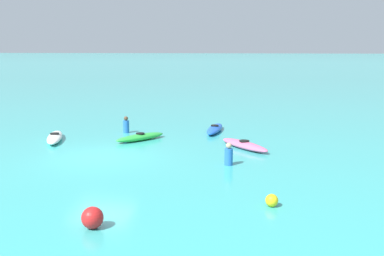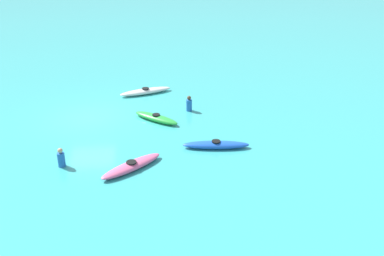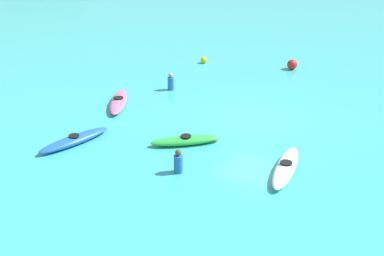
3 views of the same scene
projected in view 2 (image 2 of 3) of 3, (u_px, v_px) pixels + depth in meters
ground_plane at (89, 117)px, 24.74m from camera, size 600.00×600.00×0.00m
kayak_blue at (216, 145)px, 21.43m from camera, size 3.18×0.90×0.37m
kayak_white at (146, 91)px, 27.93m from camera, size 3.26×1.68×0.37m
kayak_green at (156, 118)px, 24.27m from camera, size 2.56×2.26×0.37m
kayak_pink at (132, 166)px, 19.63m from camera, size 2.84×2.52×0.37m
person_near_shore at (61, 158)px, 19.77m from camera, size 0.33×0.33×0.88m
person_by_kayaks at (189, 104)px, 25.43m from camera, size 0.45×0.45×0.88m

